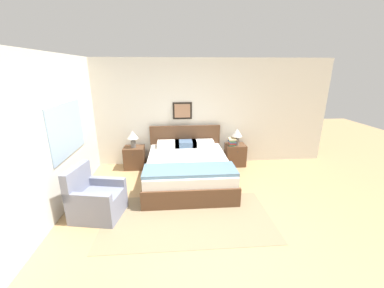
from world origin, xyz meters
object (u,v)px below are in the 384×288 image
nightstand_by_door (235,155)px  table_lamp_near_window (133,136)px  nightstand_near_window (135,157)px  bed (188,169)px  armchair (96,200)px  table_lamp_by_door (237,134)px

nightstand_by_door → table_lamp_near_window: bearing=-179.4°
nightstand_near_window → bed: bearing=-33.8°
bed → nightstand_by_door: size_ratio=3.92×
nightstand_by_door → armchair: bearing=-145.3°
nightstand_by_door → table_lamp_by_door: 0.55m
bed → nightstand_by_door: bed is taller
armchair → table_lamp_by_door: table_lamp_by_door is taller
armchair → table_lamp_by_door: size_ratio=2.09×
armchair → nightstand_near_window: size_ratio=1.59×
armchair → nightstand_by_door: (2.84, 1.97, -0.02)m
armchair → table_lamp_near_window: 2.04m
armchair → table_lamp_near_window: bearing=-178.9°
nightstand_near_window → table_lamp_by_door: (2.52, -0.02, 0.55)m
nightstand_by_door → table_lamp_by_door: bearing=-72.2°
bed → table_lamp_near_window: size_ratio=5.18×
bed → nightstand_by_door: 1.51m
nightstand_by_door → table_lamp_by_door: table_lamp_by_door is taller
bed → table_lamp_by_door: size_ratio=5.18×
table_lamp_near_window → armchair: bearing=-99.7°
bed → nightstand_near_window: bed is taller
nightstand_near_window → table_lamp_by_door: bearing=-0.6°
table_lamp_by_door → table_lamp_near_window: bearing=180.0°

